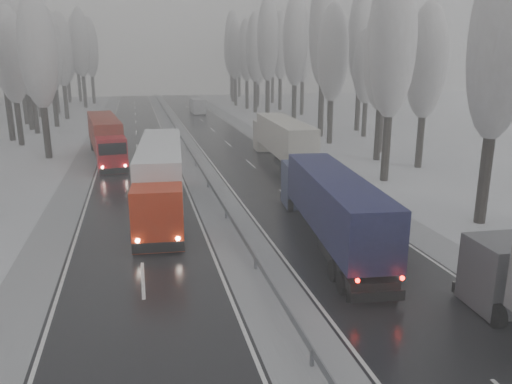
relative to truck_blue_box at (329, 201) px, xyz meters
name	(u,v)px	position (x,y,z in m)	size (l,w,h in m)	color
carriageway_right	(267,178)	(0.52, 15.29, -2.30)	(7.50, 200.00, 0.03)	black
carriageway_left	(139,185)	(-9.98, 15.29, -2.30)	(7.50, 200.00, 0.03)	black
median_slush	(204,182)	(-4.73, 15.29, -2.30)	(3.00, 200.00, 0.04)	#A8ABB0
shoulder_right	(322,175)	(5.47, 15.29, -2.30)	(2.40, 200.00, 0.04)	#A8ABB0
shoulder_left	(73,189)	(-14.93, 15.29, -2.30)	(2.40, 200.00, 0.04)	#A8ABB0
median_guardrail	(204,175)	(-4.73, 15.27, -1.72)	(0.12, 200.00, 0.76)	slate
tree_16	(501,41)	(10.31, 0.96, 8.35)	(3.60, 3.60, 16.53)	black
tree_18	(393,46)	(9.78, 12.32, 8.38)	(3.60, 3.60, 16.58)	black
tree_19	(427,62)	(15.29, 16.32, 7.10)	(3.60, 3.60, 14.57)	black
tree_20	(383,54)	(13.17, 20.45, 7.83)	(3.60, 3.60, 15.71)	black
tree_21	(386,36)	(15.40, 24.45, 9.68)	(3.60, 3.60, 18.62)	black
tree_22	(333,54)	(12.29, 30.89, 7.93)	(3.60, 3.60, 15.86)	black
tree_23	(367,67)	(18.58, 34.89, 6.45)	(3.60, 3.60, 13.55)	black
tree_24	(324,29)	(13.17, 36.31, 10.87)	(3.60, 3.60, 20.49)	black
tree_25	(361,37)	(20.09, 40.31, 10.20)	(3.60, 3.60, 19.44)	black
tree_26	(295,41)	(12.84, 46.56, 9.79)	(3.60, 3.60, 18.78)	black
tree_27	(332,48)	(19.99, 50.56, 9.04)	(3.60, 3.60, 17.62)	black
tree_28	(268,40)	(11.61, 57.24, 10.32)	(3.60, 3.60, 19.62)	black
tree_29	(303,47)	(18.98, 61.24, 9.36)	(3.60, 3.60, 18.11)	black
tree_30	(255,48)	(11.84, 66.99, 9.20)	(3.60, 3.60, 17.86)	black
tree_31	(281,46)	(17.75, 70.99, 9.66)	(3.60, 3.60, 18.58)	black
tree_32	(247,51)	(11.90, 74.50, 8.86)	(3.60, 3.60, 17.33)	black
tree_33	(257,61)	(15.04, 78.50, 6.94)	(3.60, 3.60, 14.33)	black
tree_34	(235,50)	(11.00, 81.60, 9.05)	(3.60, 3.60, 17.63)	black
tree_35	(273,49)	(20.22, 85.60, 9.45)	(3.60, 3.60, 18.25)	black
tree_36	(232,43)	(12.31, 91.45, 10.70)	(3.60, 3.60, 20.23)	black
tree_37	(258,55)	(19.29, 95.45, 8.25)	(3.60, 3.60, 16.37)	black
tree_38	(231,51)	(14.00, 102.01, 9.27)	(3.60, 3.60, 17.97)	black
tree_39	(239,56)	(16.82, 106.01, 8.13)	(3.60, 3.60, 16.19)	black
tree_62	(38,52)	(-18.67, 29.02, 8.04)	(3.60, 3.60, 16.04)	black
tree_64	(11,56)	(-22.99, 38.00, 7.64)	(3.60, 3.60, 15.42)	black
tree_66	(29,58)	(-22.88, 47.64, 7.52)	(3.60, 3.60, 15.23)	black
tree_67	(23,49)	(-24.27, 51.64, 8.71)	(3.60, 3.60, 17.09)	black
tree_68	(49,51)	(-21.31, 54.40, 8.43)	(3.60, 3.60, 16.65)	black
tree_69	(17,39)	(-26.15, 58.40, 10.14)	(3.60, 3.60, 19.35)	black
tree_70	(61,50)	(-21.05, 64.48, 8.71)	(3.60, 3.60, 17.09)	black
tree_71	(33,40)	(-25.81, 68.48, 10.31)	(3.60, 3.60, 19.61)	black
tree_72	(53,58)	(-23.66, 73.82, 7.44)	(3.60, 3.60, 15.11)	black
tree_73	(39,51)	(-26.54, 77.82, 8.79)	(3.60, 3.60, 17.22)	black
tree_74	(80,43)	(-19.80, 84.62, 10.36)	(3.60, 3.60, 19.68)	black
tree_75	(35,47)	(-28.93, 88.62, 9.67)	(3.60, 3.60, 18.60)	black
tree_76	(90,48)	(-18.78, 94.01, 9.64)	(3.60, 3.60, 18.55)	black
tree_77	(66,61)	(-24.39, 98.01, 6.94)	(3.60, 3.60, 14.32)	black
tree_78	(76,46)	(-22.29, 100.60, 10.27)	(3.60, 3.60, 19.55)	black
tree_79	(66,53)	(-25.06, 104.60, 8.70)	(3.60, 3.60, 17.07)	black
truck_blue_box	(329,201)	(0.00, 0.00, 0.00)	(4.07, 15.61, 3.97)	navy
truck_cream_box	(281,138)	(3.47, 20.99, 0.17)	(3.42, 16.68, 4.25)	beige
box_truck_distant	(197,106)	(1.15, 67.74, -0.95)	(2.23, 7.21, 2.69)	#AAACB1
truck_red_white	(161,173)	(-8.50, 8.08, 0.22)	(3.98, 17.05, 4.34)	red
truck_red_red	(105,135)	(-12.94, 27.07, 0.07)	(4.45, 16.07, 4.09)	#B50A11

